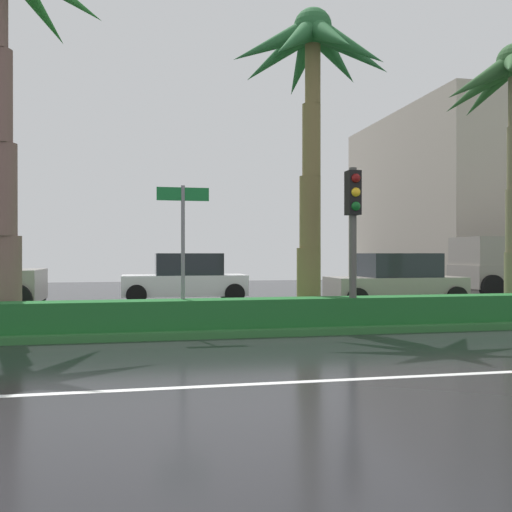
% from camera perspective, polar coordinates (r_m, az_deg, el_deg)
% --- Properties ---
extents(ground_plane, '(90.00, 42.00, 0.10)m').
position_cam_1_polar(ground_plane, '(14.41, -9.78, -6.78)').
color(ground_plane, black).
extents(near_lane_divider_stripe, '(81.00, 0.14, 0.01)m').
position_cam_1_polar(near_lane_divider_stripe, '(7.50, -7.83, -12.93)').
color(near_lane_divider_stripe, white).
rests_on(near_lane_divider_stripe, ground_plane).
extents(median_strip, '(85.50, 4.00, 0.15)m').
position_cam_1_polar(median_strip, '(13.40, -9.63, -6.78)').
color(median_strip, '#2D6B33').
rests_on(median_strip, ground_plane).
extents(median_hedge, '(76.50, 0.70, 0.60)m').
position_cam_1_polar(median_hedge, '(11.97, -9.37, -5.81)').
color(median_hedge, '#1E6028').
rests_on(median_hedge, median_strip).
extents(palm_tree_centre, '(3.96, 3.84, 7.33)m').
position_cam_1_polar(palm_tree_centre, '(14.08, 5.72, 17.29)').
color(palm_tree_centre, brown).
rests_on(palm_tree_centre, median_strip).
extents(traffic_signal_median_right, '(0.28, 0.43, 3.43)m').
position_cam_1_polar(traffic_signal_median_right, '(12.55, 9.71, 3.90)').
color(traffic_signal_median_right, '#4C4C47').
rests_on(traffic_signal_median_right, median_strip).
extents(street_name_sign, '(1.10, 0.08, 3.00)m').
position_cam_1_polar(street_name_sign, '(12.12, -7.32, 1.98)').
color(street_name_sign, slate).
rests_on(street_name_sign, median_strip).
extents(car_in_traffic_leading, '(4.30, 2.02, 1.72)m').
position_cam_1_polar(car_in_traffic_leading, '(20.23, -7.06, -2.26)').
color(car_in_traffic_leading, white).
rests_on(car_in_traffic_leading, ground_plane).
extents(car_in_traffic_second, '(4.30, 2.02, 1.72)m').
position_cam_1_polar(car_in_traffic_second, '(18.89, 13.86, -2.45)').
color(car_in_traffic_second, gray).
rests_on(car_in_traffic_second, ground_plane).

